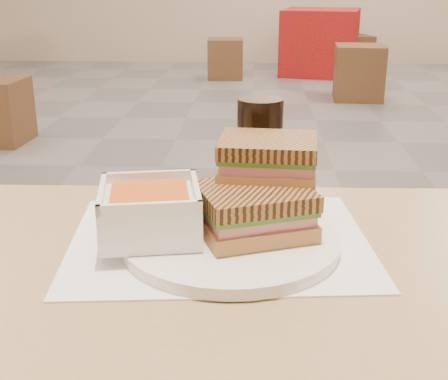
# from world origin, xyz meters

# --- Properties ---
(tray_liner) EXTENTS (0.40, 0.32, 0.00)m
(tray_liner) POSITION_xyz_m (0.00, -2.00, 0.75)
(tray_liner) COLOR white
(tray_liner) RESTS_ON main_table
(plate) EXTENTS (0.27, 0.27, 0.01)m
(plate) POSITION_xyz_m (0.02, -2.01, 0.76)
(plate) COLOR white
(plate) RESTS_ON tray_liner
(soup_bowl) EXTENTS (0.14, 0.14, 0.06)m
(soup_bowl) POSITION_xyz_m (-0.08, -2.02, 0.79)
(soup_bowl) COLOR white
(soup_bowl) RESTS_ON plate
(panini_lower) EXTENTS (0.16, 0.15, 0.06)m
(panini_lower) POSITION_xyz_m (0.05, -2.01, 0.80)
(panini_lower) COLOR #AD7346
(panini_lower) RESTS_ON plate
(panini_upper) EXTENTS (0.13, 0.11, 0.05)m
(panini_upper) POSITION_xyz_m (0.06, -1.95, 0.84)
(panini_upper) COLOR #AD7346
(panini_upper) RESTS_ON panini_lower
(cola_glass) EXTENTS (0.07, 0.07, 0.15)m
(cola_glass) POSITION_xyz_m (0.05, -1.82, 0.82)
(cola_glass) COLOR black
(cola_glass) RESTS_ON main_table
(bg_table_2) EXTENTS (0.94, 0.94, 0.70)m
(bg_table_2) POSITION_xyz_m (0.73, 4.14, 0.35)
(bg_table_2) COLOR red
(bg_table_2) RESTS_ON ground
(bg_chair_1l) EXTENTS (0.45, 0.45, 0.47)m
(bg_chair_1l) POSITION_xyz_m (0.95, 2.72, 0.24)
(bg_chair_1l) COLOR brown
(bg_chair_1l) RESTS_ON ground
(bg_chair_2l) EXTENTS (0.38, 0.38, 0.41)m
(bg_chair_2l) POSITION_xyz_m (-0.29, 3.81, 0.21)
(bg_chair_2l) COLOR brown
(bg_chair_2l) RESTS_ON ground
(bg_chair_2r) EXTENTS (0.46, 0.46, 0.42)m
(bg_chair_2r) POSITION_xyz_m (1.10, 4.19, 0.21)
(bg_chair_2r) COLOR brown
(bg_chair_2r) RESTS_ON ground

